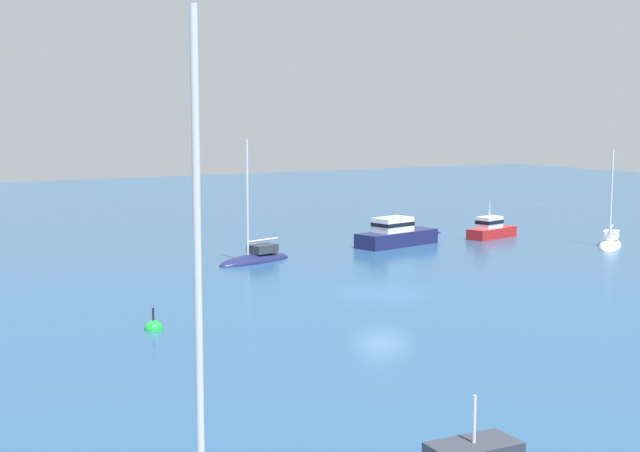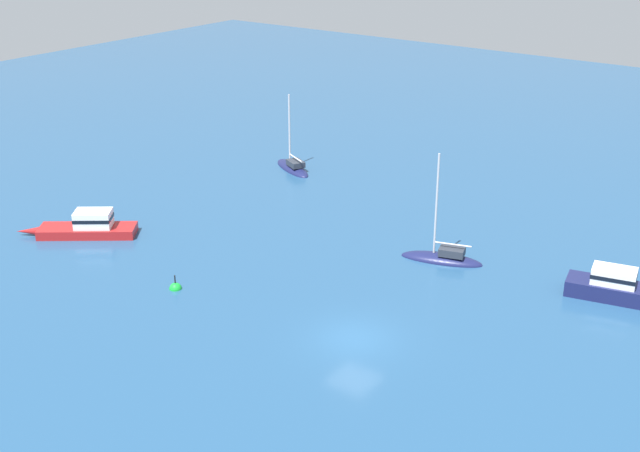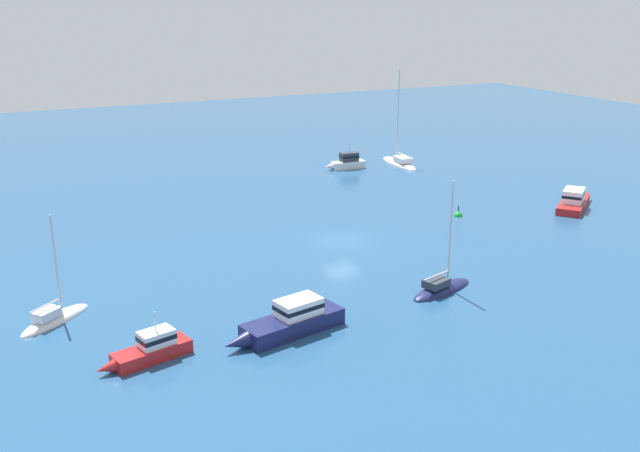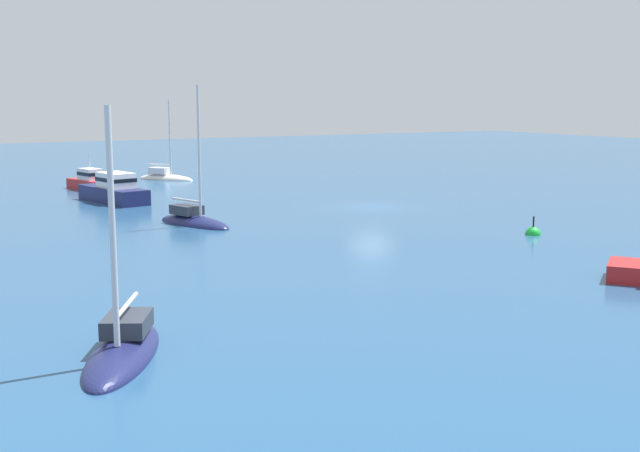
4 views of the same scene
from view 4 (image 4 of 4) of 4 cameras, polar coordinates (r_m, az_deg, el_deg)
name	(u,v)px [view 4 (image 4 of 4)]	position (r m, az deg, el deg)	size (l,w,h in m)	color
ground_plane	(372,207)	(46.85, 3.71, 1.37)	(160.00, 160.00, 0.00)	navy
sailboat	(123,351)	(20.61, -13.89, -8.68)	(5.35, 3.79, 6.62)	#191E4C
yacht	(194,222)	(40.81, -9.01, 0.29)	(5.40, 2.98, 7.43)	#191E4C
motor_cruiser_1	(88,181)	(57.99, -16.27, 3.11)	(5.02, 2.28, 2.52)	#B21E1E
sloop	(165,178)	(63.53, -11.01, 3.38)	(4.65, 4.03, 6.57)	silver
cabin_cruiser	(112,190)	(50.62, -14.64, 2.49)	(7.38, 3.05, 1.84)	#191E4C
channel_buoy	(533,235)	(38.62, 14.98, -0.59)	(0.74, 0.74, 1.24)	green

